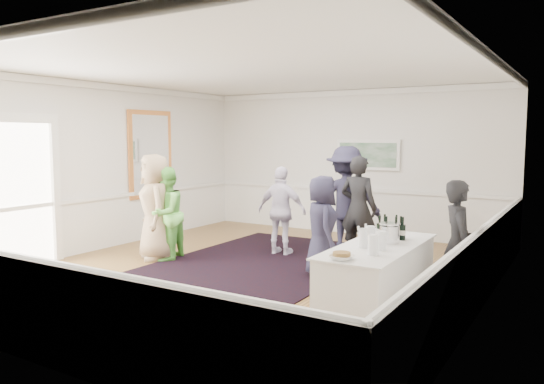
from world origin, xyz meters
The scene contains 23 objects.
floor centered at (0.00, 0.00, 0.00)m, with size 8.00×8.00×0.00m, color olive.
ceiling centered at (0.00, 0.00, 3.20)m, with size 7.00×8.00×0.02m, color white.
wall_left centered at (-3.50, 0.00, 1.60)m, with size 0.02×8.00×3.20m, color white.
wall_right centered at (3.50, 0.00, 1.60)m, with size 0.02×8.00×3.20m, color white.
wall_back centered at (0.00, 4.00, 1.60)m, with size 7.00×0.02×3.20m, color white.
wall_front centered at (0.00, -4.00, 1.60)m, with size 7.00×0.02×3.20m, color white.
wainscoting centered at (0.00, 0.00, 0.50)m, with size 7.00×8.00×1.00m, color white, non-canonical shape.
mirror centered at (-3.45, 1.30, 1.80)m, with size 0.05×1.25×1.85m.
doorway centered at (-3.45, -1.90, 1.42)m, with size 0.10×1.78×2.56m.
landscape_painting centered at (0.40, 3.95, 1.78)m, with size 1.44×0.06×0.66m.
area_rug centered at (-0.19, 0.85, 0.01)m, with size 3.12×4.10×0.02m, color black.
serving_table centered at (2.47, -1.00, 0.44)m, with size 0.83×2.17×0.88m.
bartender centered at (3.20, -0.14, 0.82)m, with size 0.60×0.39×1.64m, color black.
guest_tan centered at (-1.96, -0.15, 0.94)m, with size 0.92×0.60×1.87m, color #9F8463.
guest_green centered at (-1.77, -0.10, 0.82)m, with size 0.80×0.62×1.65m, color #70D555.
guest_lilac centered at (-0.23, 1.32, 0.82)m, with size 0.96×0.40×1.63m, color silver.
guest_dark_a centered at (0.75, 1.99, 1.00)m, with size 1.29×0.74×2.00m, color #201F33.
guest_dark_b centered at (1.11, 1.69, 0.92)m, with size 0.67×0.44×1.84m, color black.
guest_navy centered at (1.08, 0.30, 0.79)m, with size 0.77×0.50×1.58m, color #201F33.
wine_bottles centered at (2.47, -0.53, 1.03)m, with size 0.36×0.27×0.31m.
juice_pitchers centered at (2.47, -1.27, 1.00)m, with size 0.35×0.64×0.24m.
ice_bucket centered at (2.53, -0.81, 0.99)m, with size 0.26×0.26×0.24m, color silver.
nut_bowl centered at (2.39, -1.92, 0.92)m, with size 0.26×0.26×0.08m.
Camera 1 is at (4.61, -7.01, 2.18)m, focal length 35.00 mm.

